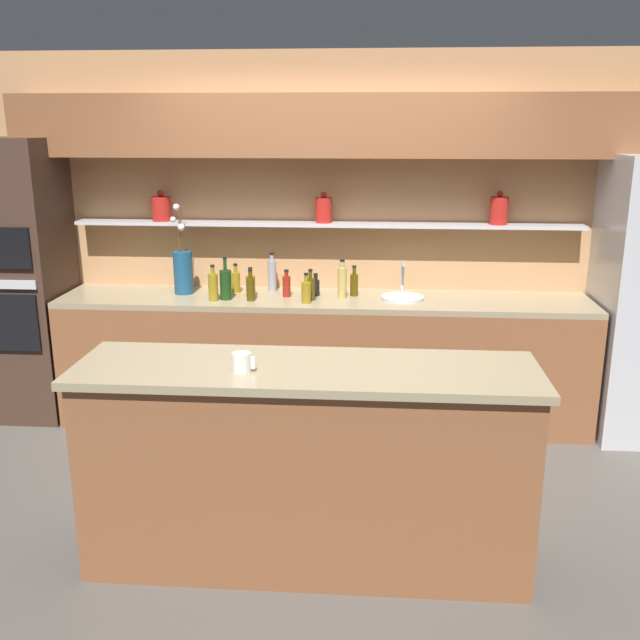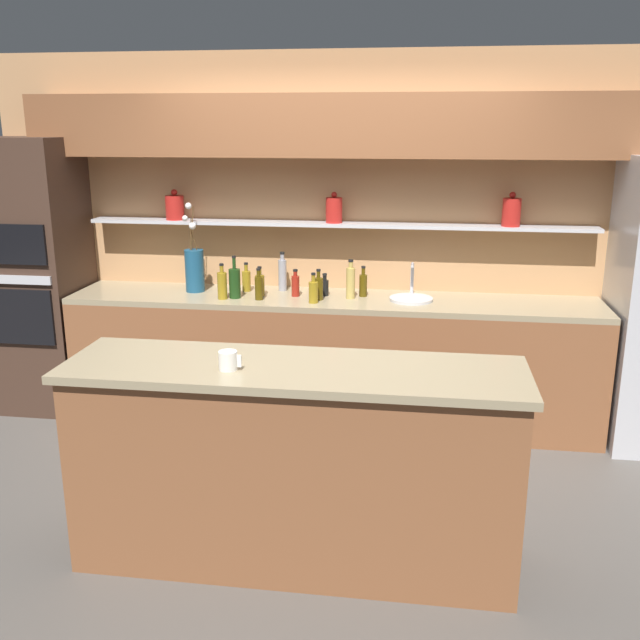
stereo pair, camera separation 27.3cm
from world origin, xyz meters
name	(u,v)px [view 2 (the right image)]	position (x,y,z in m)	size (l,w,h in m)	color
ground_plane	(311,505)	(0.00, 0.00, 0.00)	(12.00, 12.00, 0.00)	#4C4742
back_wall_unit	(344,203)	(0.00, 1.53, 1.55)	(5.20, 0.44, 2.60)	tan
back_counter_unit	(332,360)	(-0.05, 1.24, 0.46)	(3.74, 0.62, 0.92)	brown
island_counter	(294,465)	(0.00, -0.52, 0.51)	(2.17, 0.61, 1.02)	brown
oven_tower	(36,276)	(-2.27, 1.24, 1.01)	(0.67, 0.64, 2.01)	#3D281E
flower_vase	(194,268)	(-1.06, 1.29, 1.09)	(0.15, 0.15, 0.64)	navy
sink_fixture	(411,297)	(0.51, 1.25, 0.94)	(0.30, 0.30, 0.25)	#B7B7BC
bottle_oil_0	(260,285)	(-0.56, 1.22, 1.00)	(0.07, 0.07, 0.21)	brown
bottle_oil_1	(246,280)	(-0.69, 1.35, 1.00)	(0.06, 0.06, 0.21)	olive
bottle_oil_2	(259,287)	(-0.54, 1.11, 1.01)	(0.06, 0.06, 0.22)	#47380A
bottle_spirit_3	(351,282)	(0.08, 1.24, 1.04)	(0.06, 0.06, 0.28)	tan
bottle_sauce_4	(295,285)	(-0.31, 1.25, 1.00)	(0.06, 0.06, 0.19)	maroon
bottle_wine_5	(235,283)	(-0.72, 1.14, 1.03)	(0.08, 0.08, 0.30)	#193814
bottle_sauce_6	(325,287)	(-0.11, 1.30, 0.98)	(0.06, 0.06, 0.16)	black
bottle_oil_7	(222,285)	(-0.80, 1.09, 1.02)	(0.07, 0.07, 0.25)	olive
bottle_oil_8	(313,291)	(-0.15, 1.08, 1.00)	(0.06, 0.06, 0.21)	olive
bottle_oil_9	(318,288)	(-0.13, 1.17, 1.00)	(0.06, 0.06, 0.22)	#47380A
bottle_spirit_10	(282,274)	(-0.43, 1.41, 1.04)	(0.06, 0.06, 0.28)	gray
bottle_oil_11	(363,284)	(0.17, 1.31, 1.01)	(0.06, 0.06, 0.22)	#47380A
coffee_mug	(228,360)	(-0.28, -0.61, 1.06)	(0.11, 0.09, 0.09)	silver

